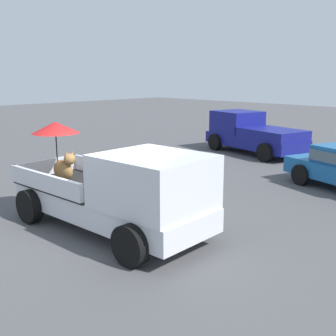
# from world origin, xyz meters

# --- Properties ---
(ground_plane) EXTENTS (80.00, 80.00, 0.00)m
(ground_plane) POSITION_xyz_m (0.00, 0.00, 0.00)
(ground_plane) COLOR #4C4C4F
(pickup_truck_main) EXTENTS (5.13, 2.44, 2.33)m
(pickup_truck_main) POSITION_xyz_m (0.41, 0.01, 0.97)
(pickup_truck_main) COLOR black
(pickup_truck_main) RESTS_ON ground
(pickup_truck_red) EXTENTS (5.08, 2.98, 1.80)m
(pickup_truck_red) POSITION_xyz_m (-3.16, 10.42, 0.87)
(pickup_truck_red) COLOR black
(pickup_truck_red) RESTS_ON ground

